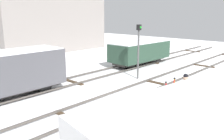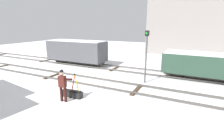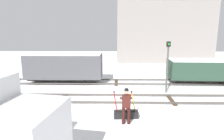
{
  "view_description": "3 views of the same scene",
  "coord_description": "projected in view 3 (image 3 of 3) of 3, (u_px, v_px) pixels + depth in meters",
  "views": [
    {
      "loc": [
        -9.16,
        -7.75,
        4.37
      ],
      "look_at": [
        1.16,
        1.81,
        1.01
      ],
      "focal_mm": 38.17,
      "sensor_mm": 36.0,
      "label": 1
    },
    {
      "loc": [
        6.47,
        -9.58,
        4.0
      ],
      "look_at": [
        1.37,
        0.86,
        0.87
      ],
      "focal_mm": 26.77,
      "sensor_mm": 36.0,
      "label": 2
    },
    {
      "loc": [
        -0.03,
        -12.08,
        4.41
      ],
      "look_at": [
        -0.31,
        2.08,
        1.56
      ],
      "focal_mm": 31.7,
      "sensor_mm": 36.0,
      "label": 3
    }
  ],
  "objects": [
    {
      "name": "apartment_building",
      "position": [
        163.0,
        15.0,
        28.28
      ],
      "size": [
        13.37,
        6.02,
        13.14
      ],
      "color": "gray",
      "rests_on": "ground_plane"
    },
    {
      "name": "freight_car_mid_siding",
      "position": [
        64.0,
        66.0,
        16.66
      ],
      "size": [
        6.31,
        2.08,
        2.5
      ],
      "rotation": [
        0.0,
        0.0,
        -0.0
      ],
      "color": "#2D2B28",
      "rests_on": "ground_plane"
    },
    {
      "name": "track_main_line",
      "position": [
        116.0,
        99.0,
        12.69
      ],
      "size": [
        44.0,
        1.94,
        0.18
      ],
      "color": "#4C4742",
      "rests_on": "ground_plane"
    },
    {
      "name": "ground_plane",
      "position": [
        116.0,
        100.0,
        12.71
      ],
      "size": [
        60.0,
        60.0,
        0.0
      ],
      "primitive_type": "plane",
      "color": "white"
    },
    {
      "name": "rail_worker",
      "position": [
        126.0,
        104.0,
        9.34
      ],
      "size": [
        0.57,
        0.7,
        1.79
      ],
      "rotation": [
        0.0,
        0.0,
        0.07
      ],
      "color": "#351511",
      "rests_on": "ground_plane"
    },
    {
      "name": "track_siding_near",
      "position": [
        116.0,
        82.0,
        16.83
      ],
      "size": [
        44.0,
        1.94,
        0.18
      ],
      "color": "#4C4742",
      "rests_on": "ground_plane"
    },
    {
      "name": "signal_post",
      "position": [
        168.0,
        62.0,
        13.82
      ],
      "size": [
        0.24,
        0.32,
        3.66
      ],
      "color": "#4C4C4C",
      "rests_on": "ground_plane"
    },
    {
      "name": "switch_lever_frame",
      "position": [
        126.0,
        113.0,
        10.11
      ],
      "size": [
        1.29,
        0.44,
        1.44
      ],
      "rotation": [
        0.0,
        0.0,
        0.07
      ],
      "color": "black",
      "rests_on": "ground_plane"
    },
    {
      "name": "freight_car_back_track",
      "position": [
        204.0,
        70.0,
        16.48
      ],
      "size": [
        5.86,
        2.44,
        2.02
      ],
      "rotation": [
        0.0,
        0.0,
        -0.03
      ],
      "color": "#2D2B28",
      "rests_on": "ground_plane"
    }
  ]
}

